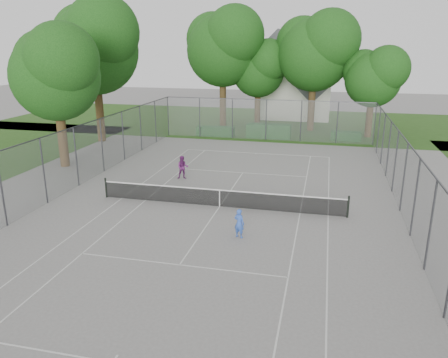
% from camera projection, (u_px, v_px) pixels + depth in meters
% --- Properties ---
extents(ground, '(120.00, 120.00, 0.00)m').
position_uv_depth(ground, '(220.00, 207.00, 22.56)').
color(ground, slate).
rests_on(ground, ground).
extents(grass_far, '(60.00, 20.00, 0.00)m').
position_uv_depth(grass_far, '(277.00, 123.00, 46.74)').
color(grass_far, '#224614').
rests_on(grass_far, ground).
extents(court_markings, '(11.03, 23.83, 0.01)m').
position_uv_depth(court_markings, '(220.00, 207.00, 22.56)').
color(court_markings, silver).
rests_on(court_markings, ground).
extents(tennis_net, '(12.87, 0.10, 1.10)m').
position_uv_depth(tennis_net, '(220.00, 197.00, 22.41)').
color(tennis_net, black).
rests_on(tennis_net, ground).
extents(perimeter_fence, '(18.08, 34.08, 3.52)m').
position_uv_depth(perimeter_fence, '(219.00, 173.00, 22.03)').
color(perimeter_fence, '#38383D').
rests_on(perimeter_fence, ground).
extents(tree_far_left, '(8.14, 7.43, 11.70)m').
position_uv_depth(tree_far_left, '(224.00, 44.00, 42.63)').
color(tree_far_left, '#3E2B16').
rests_on(tree_far_left, ground).
extents(tree_far_midleft, '(5.99, 5.47, 8.61)m').
position_uv_depth(tree_far_midleft, '(259.00, 67.00, 43.36)').
color(tree_far_midleft, '#3E2B16').
rests_on(tree_far_midleft, ground).
extents(tree_far_midright, '(7.75, 7.07, 11.14)m').
position_uv_depth(tree_far_midright, '(316.00, 49.00, 40.25)').
color(tree_far_midright, '#3E2B16').
rests_on(tree_far_midright, ground).
extents(tree_far_right, '(5.58, 5.09, 8.01)m').
position_uv_depth(tree_far_right, '(374.00, 75.00, 37.92)').
color(tree_far_right, '#3E2B16').
rests_on(tree_far_right, ground).
extents(tree_side_back, '(8.25, 7.53, 11.86)m').
position_uv_depth(tree_side_back, '(95.00, 43.00, 35.47)').
color(tree_side_back, '#3E2B16').
rests_on(tree_side_back, ground).
extents(tree_side_front, '(6.58, 6.01, 9.46)m').
position_uv_depth(tree_side_front, '(55.00, 69.00, 28.12)').
color(tree_side_front, '#3E2B16').
rests_on(tree_side_front, ground).
extents(hedge_left, '(3.43, 1.03, 0.86)m').
position_uv_depth(hedge_left, '(215.00, 131.00, 39.94)').
color(hedge_left, '#174A19').
rests_on(hedge_left, ground).
extents(hedge_mid, '(3.91, 1.12, 1.23)m').
position_uv_depth(hedge_mid, '(269.00, 131.00, 39.02)').
color(hedge_mid, '#174A19').
rests_on(hedge_mid, ground).
extents(hedge_right, '(2.57, 0.94, 0.77)m').
position_uv_depth(hedge_right, '(346.00, 136.00, 38.06)').
color(hedge_right, '#174A19').
rests_on(hedge_right, ground).
extents(house, '(7.72, 5.98, 9.61)m').
position_uv_depth(house, '(296.00, 83.00, 49.03)').
color(house, silver).
rests_on(house, ground).
extents(girl_player, '(0.56, 0.46, 1.31)m').
position_uv_depth(girl_player, '(239.00, 223.00, 18.81)').
color(girl_player, blue).
rests_on(girl_player, ground).
extents(woman_player, '(0.84, 0.73, 1.45)m').
position_uv_depth(woman_player, '(183.00, 167.00, 27.08)').
color(woman_player, '#6D2469').
rests_on(woman_player, ground).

